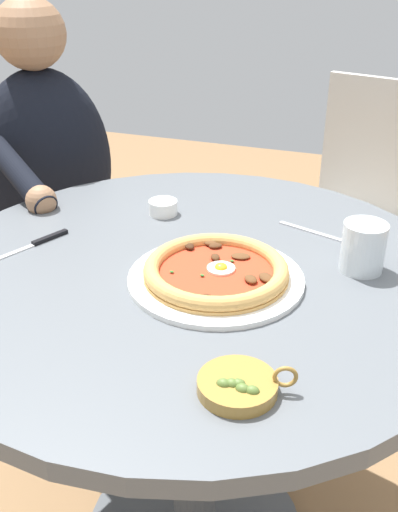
# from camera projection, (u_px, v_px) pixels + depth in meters

# --- Properties ---
(dining_table) EXTENTS (1.00, 1.00, 0.74)m
(dining_table) POSITION_uv_depth(u_px,v_px,m) (194.00, 334.00, 1.18)
(dining_table) COLOR #565B60
(dining_table) RESTS_ON ground
(pizza_on_plate) EXTENTS (0.31, 0.31, 0.04)m
(pizza_on_plate) POSITION_uv_depth(u_px,v_px,m) (216.00, 273.00, 1.05)
(pizza_on_plate) COLOR white
(pizza_on_plate) RESTS_ON dining_table
(water_glass) EXTENTS (0.08, 0.08, 0.09)m
(water_glass) POSITION_uv_depth(u_px,v_px,m) (363.00, 250.00, 1.07)
(water_glass) COLOR silver
(water_glass) RESTS_ON dining_table
(steak_knife) EXTENTS (0.09, 0.21, 0.01)m
(steak_knife) POSITION_uv_depth(u_px,v_px,m) (35.00, 244.00, 1.18)
(steak_knife) COLOR silver
(steak_knife) RESTS_ON dining_table
(ramekin_capers) EXTENTS (0.06, 0.06, 0.03)m
(ramekin_capers) POSITION_uv_depth(u_px,v_px,m) (163.00, 207.00, 1.30)
(ramekin_capers) COLOR white
(ramekin_capers) RESTS_ON dining_table
(olive_pan) EXTENTS (0.13, 0.11, 0.04)m
(olive_pan) POSITION_uv_depth(u_px,v_px,m) (239.00, 385.00, 0.79)
(olive_pan) COLOR olive
(olive_pan) RESTS_ON dining_table
(fork_utensil) EXTENTS (0.17, 0.07, 0.00)m
(fork_utensil) POSITION_uv_depth(u_px,v_px,m) (318.00, 233.00, 1.22)
(fork_utensil) COLOR #BCBCC1
(fork_utensil) RESTS_ON dining_table
(diner_person) EXTENTS (0.43, 0.55, 1.16)m
(diner_person) POSITION_uv_depth(u_px,v_px,m) (55.00, 234.00, 1.73)
(diner_person) COLOR #282833
(diner_person) RESTS_ON ground
(cafe_chair_diner) EXTENTS (0.57, 0.57, 0.84)m
(cafe_chair_diner) POSITION_uv_depth(u_px,v_px,m) (38.00, 220.00, 1.84)
(cafe_chair_diner) COLOR #504A45
(cafe_chair_diner) RESTS_ON ground
(cafe_chair_spare_near) EXTENTS (0.48, 0.48, 0.92)m
(cafe_chair_spare_near) POSITION_uv_depth(u_px,v_px,m) (360.00, 205.00, 1.84)
(cafe_chair_spare_near) COLOR beige
(cafe_chair_spare_near) RESTS_ON ground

